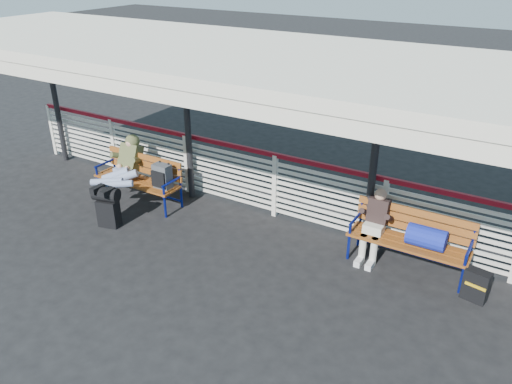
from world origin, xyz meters
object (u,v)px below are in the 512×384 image
Objects in this scene: companion_person at (375,224)px; bench_right at (418,236)px; bench_left at (147,175)px; suitcase_side at (476,285)px; luggage_stack at (108,205)px; traveler_man at (120,174)px.

bench_right is at bearing 0.94° from companion_person.
bench_left is 5.93m from suitcase_side.
bench_left is 1.57× the size of companion_person.
companion_person is at bearing -179.06° from bench_right.
luggage_stack is 0.65× the size of companion_person.
bench_left is at bearing -174.71° from companion_person.
suitcase_side is at bearing 0.99° from bench_left.
bench_left is 1.10× the size of traveler_man.
companion_person is (4.32, 0.40, 0.00)m from bench_left.
bench_right is 5.39m from traveler_man.
luggage_stack is at bearing -163.88° from bench_right.
bench_right is 1.10× the size of traveler_man.
luggage_stack is 1.60× the size of suitcase_side.
suitcase_side is at bearing -10.54° from companion_person.
bench_left is 1.00× the size of bench_right.
luggage_stack is 1.05m from bench_left.
luggage_stack is 0.46× the size of traveler_man.
bench_right is 1.04m from suitcase_side.
traveler_man is 4.73m from companion_person.
bench_right is (4.99, 1.44, 0.18)m from luggage_stack.
bench_left reaches higher than bench_right.
companion_person is at bearing 3.57° from luggage_stack.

